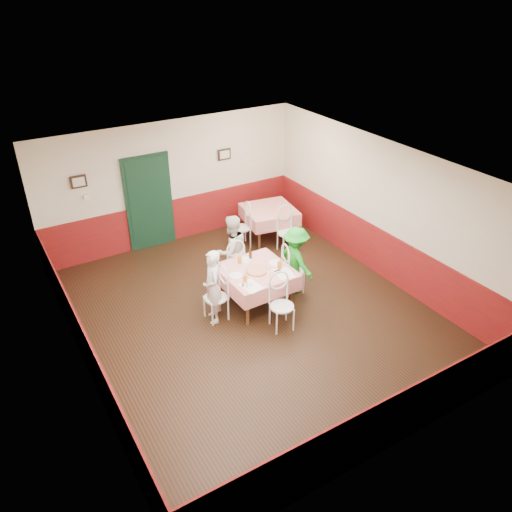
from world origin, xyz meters
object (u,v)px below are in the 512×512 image
main_table (256,287)px  diner_far (232,250)px  chair_near (282,307)px  chair_second_a (241,228)px  beer_bottle (251,254)px  chair_far (233,264)px  chair_left (216,298)px  chair_second_b (287,233)px  wallet (278,272)px  second_table (269,223)px  pizza (257,270)px  glass_c (240,259)px  glass_a (245,279)px  diner_right (296,260)px  chair_right (293,271)px  diner_left (213,287)px  glass_b (280,265)px

main_table → diner_far: 0.97m
chair_near → chair_second_a: bearing=83.8°
main_table → beer_bottle: size_ratio=5.67×
main_table → diner_far: bearing=91.1°
chair_second_a → chair_far: bearing=-26.2°
chair_left → diner_far: 1.27m
main_table → chair_second_b: size_ratio=1.36×
wallet → chair_far: bearing=104.5°
second_table → pizza: 2.79m
glass_c → main_table: bearing=-70.4°
main_table → chair_near: (0.02, -0.85, 0.08)m
glass_a → chair_second_b: bearing=39.3°
beer_bottle → diner_far: size_ratio=0.15×
second_table → chair_second_a: 0.75m
chair_left → wallet: (1.15, -0.26, 0.32)m
second_table → chair_far: bearing=-142.0°
diner_right → chair_left: bearing=85.6°
chair_far → beer_bottle: bearing=115.3°
chair_near → diner_far: (-0.03, 1.75, 0.29)m
chair_right → chair_near: same height
wallet → chair_second_b: bearing=50.0°
glass_c → diner_far: 0.55m
chair_second_b → diner_right: (-0.75, -1.39, 0.23)m
second_table → main_table: bearing=-127.5°
main_table → chair_near: bearing=-88.9°
chair_left → diner_left: bearing=-89.6°
main_table → chair_right: bearing=1.1°
glass_b → diner_right: (0.51, 0.21, -0.15)m
chair_right → wallet: chair_right is taller
chair_right → chair_second_b: (0.80, 1.39, 0.00)m
glass_c → diner_far: bearing=77.6°
chair_right → glass_b: glass_b is taller
second_table → diner_far: diner_far is taller
chair_far → diner_far: bearing=-79.6°
main_table → glass_c: (-0.13, 0.37, 0.45)m
wallet → diner_right: bearing=24.8°
pizza → diner_right: (0.91, 0.07, -0.09)m
pizza → glass_b: 0.43m
chair_right → diner_far: (-0.87, 0.88, 0.29)m
chair_far → chair_second_b: bearing=-152.3°
beer_bottle → diner_left: 1.11m
second_table → chair_far: size_ratio=1.24×
chair_second_b → glass_a: chair_second_b is taller
chair_second_a → glass_c: size_ratio=6.47×
wallet → diner_far: 1.22m
diner_left → diner_right: 1.80m
glass_a → diner_far: (0.36, 1.16, -0.09)m
main_table → glass_b: glass_b is taller
chair_second_b → glass_c: (-1.79, -1.03, 0.38)m
chair_near → glass_a: size_ratio=6.57×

